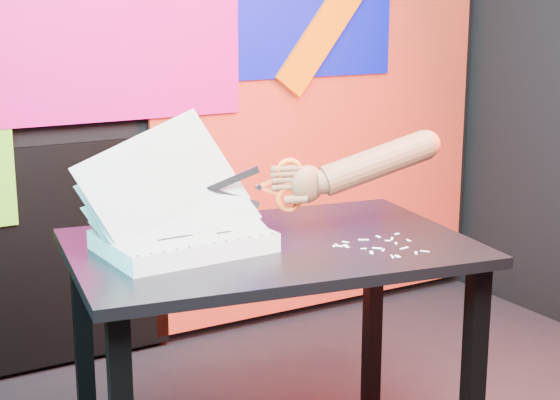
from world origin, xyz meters
TOP-DOWN VIEW (x-y plane):
  - room at (0.00, 0.00)m, footprint 3.01×3.01m
  - backdrop at (0.06, 1.46)m, footprint 2.88×0.05m
  - work_table at (-0.27, 0.33)m, footprint 1.17×0.87m
  - printout_stack at (-0.50, 0.38)m, footprint 0.49×0.32m
  - scissors at (-0.21, 0.36)m, footprint 0.26×0.08m
  - hand_forearm at (0.03, 0.30)m, footprint 0.48×0.16m
  - paper_clippings at (-0.04, 0.15)m, footprint 0.24×0.20m

SIDE VIEW (x-z plane):
  - work_table at x=-0.27m, z-range 0.27..1.02m
  - paper_clippings at x=-0.04m, z-range 0.75..0.75m
  - printout_stack at x=-0.50m, z-range 0.59..0.98m
  - scissors at x=-0.21m, z-range 0.82..0.97m
  - hand_forearm at x=0.03m, z-range 0.84..1.03m
  - backdrop at x=0.06m, z-range -0.08..2.00m
  - room at x=0.00m, z-range 0.00..2.71m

